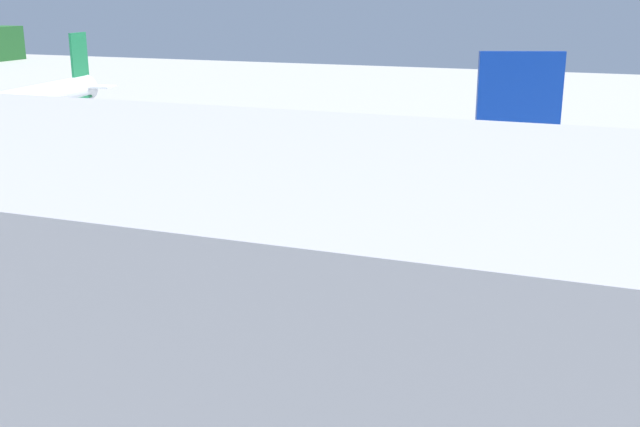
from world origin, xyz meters
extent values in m
cylinder|color=silver|center=(-2.98, 17.84, 3.50)|extent=(15.61, 35.20, 3.80)
cone|color=silver|center=(3.57, -0.63, 3.90)|extent=(4.11, 4.10, 3.23)
cube|color=silver|center=(-10.92, 12.90, 2.83)|extent=(16.68, 8.41, 0.50)
cylinder|color=slate|center=(-8.94, 15.51, 1.63)|extent=(3.14, 3.75, 2.20)
cube|color=silver|center=(6.31, 19.01, 2.83)|extent=(16.51, 11.22, 0.50)
cylinder|color=slate|center=(3.12, 19.79, 1.63)|extent=(3.14, 3.75, 2.20)
cube|color=navy|center=(2.53, 2.29, 8.65)|extent=(1.81, 4.27, 6.50)
cube|color=silver|center=(2.53, 2.29, 3.90)|extent=(10.87, 6.49, 0.24)
cube|color=navy|center=(-2.98, 17.84, 2.46)|extent=(14.22, 31.75, 0.36)
cylinder|color=black|center=(-4.93, 15.56, 0.55)|extent=(0.70, 1.15, 1.10)
cylinder|color=gray|center=(-4.93, 15.56, 1.35)|extent=(0.20, 0.20, 0.50)
cylinder|color=black|center=(-0.03, 17.29, 0.55)|extent=(0.70, 1.15, 1.10)
cylinder|color=gray|center=(-0.03, 17.29, 1.35)|extent=(0.20, 0.20, 0.50)
cylinder|color=silver|center=(29.95, 60.06, 2.94)|extent=(30.41, 7.02, 3.19)
cone|color=silver|center=(46.28, 62.16, 3.28)|extent=(3.01, 3.03, 2.71)
cube|color=silver|center=(32.60, 52.66, 2.38)|extent=(4.34, 13.53, 0.42)
cylinder|color=slate|center=(30.80, 54.75, 1.37)|extent=(2.90, 2.18, 1.85)
cube|color=#19723F|center=(43.70, 61.83, 7.27)|extent=(3.71, 0.77, 5.46)
cube|color=silver|center=(43.70, 61.83, 3.28)|extent=(3.78, 9.01, 0.20)
cube|color=#19723F|center=(29.95, 60.06, 2.06)|extent=(27.39, 6.48, 0.30)
cylinder|color=black|center=(31.48, 58.06, 0.46)|extent=(0.95, 0.41, 0.92)
cylinder|color=gray|center=(31.48, 58.06, 1.13)|extent=(0.17, 0.17, 0.42)
cylinder|color=black|center=(30.92, 62.39, 0.46)|extent=(0.95, 0.41, 0.92)
cylinder|color=gray|center=(30.92, 62.39, 1.13)|extent=(0.17, 0.17, 0.42)
cube|color=#192333|center=(-18.94, 7.10, 1.86)|extent=(0.57, 1.80, 0.94)
cube|color=#2D2D33|center=(-15.32, -2.77, 1.70)|extent=(2.65, 4.71, 2.00)
cube|color=#333338|center=(1.69, 8.63, 0.15)|extent=(1.73, 1.73, 0.30)
cube|color=silver|center=(1.69, 8.63, 1.05)|extent=(1.52, 1.52, 1.50)
cube|color=silver|center=(1.70, 9.15, 1.65)|extent=(1.52, 0.65, 0.55)
cube|color=#333338|center=(11.39, 4.63, 0.15)|extent=(1.86, 1.86, 0.30)
cube|color=silver|center=(11.39, 4.63, 1.05)|extent=(1.64, 1.64, 1.49)
cube|color=silver|center=(11.44, 4.11, 1.64)|extent=(1.57, 0.77, 0.55)
cube|color=#333338|center=(-19.60, 16.18, 0.15)|extent=(2.31, 2.31, 0.30)
cube|color=silver|center=(-19.60, 16.18, 1.04)|extent=(2.04, 2.04, 1.49)
cube|color=silver|center=(-19.17, 15.89, 1.64)|extent=(1.33, 1.58, 0.55)
cylinder|color=#191E33|center=(3.26, 11.14, 0.44)|extent=(0.14, 0.14, 0.89)
cylinder|color=#191E33|center=(3.38, 11.27, 0.44)|extent=(0.14, 0.14, 0.89)
cube|color=#CCE519|center=(3.32, 11.20, 1.22)|extent=(0.46, 0.48, 0.66)
cube|color=silver|center=(3.32, 11.20, 1.25)|extent=(0.47, 0.49, 0.06)
sphere|color=tan|center=(3.32, 11.20, 1.67)|extent=(0.24, 0.24, 0.24)
cylinder|color=#CCE519|center=(3.14, 11.00, 1.25)|extent=(0.09, 0.09, 0.63)
cylinder|color=#CCE519|center=(3.50, 11.41, 1.25)|extent=(0.09, 0.09, 0.63)
cylinder|color=#191E33|center=(-0.07, -0.66, 0.41)|extent=(0.14, 0.14, 0.82)
cylinder|color=#191E33|center=(0.10, -0.61, 0.41)|extent=(0.14, 0.14, 0.82)
cube|color=#CCE519|center=(0.01, -0.63, 1.12)|extent=(0.48, 0.34, 0.61)
cube|color=silver|center=(0.01, -0.63, 1.15)|extent=(0.50, 0.35, 0.06)
sphere|color=tan|center=(0.01, -0.63, 1.54)|extent=(0.22, 0.22, 0.22)
cylinder|color=#CCE519|center=(-0.25, -0.71, 1.15)|extent=(0.09, 0.09, 0.58)
cylinder|color=#CCE519|center=(0.27, -0.56, 1.15)|extent=(0.09, 0.09, 0.58)
cube|color=yellow|center=(-2.83, 12.84, 0.01)|extent=(0.30, 60.00, 0.01)
camera|label=1|loc=(-38.67, -2.18, 14.74)|focal=43.16mm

